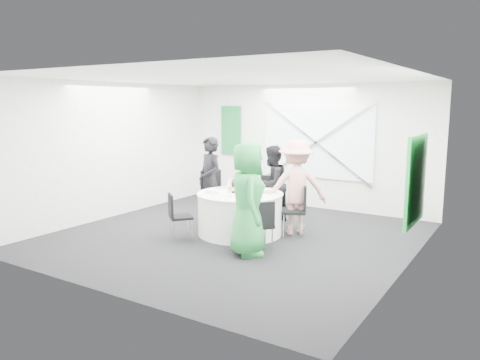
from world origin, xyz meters
The scene contains 50 objects.
floor centered at (0.00, 0.00, 0.00)m, with size 6.00×6.00×0.00m, color black.
ceiling centered at (0.00, 0.00, 2.80)m, with size 6.00×6.00×0.00m, color white.
wall_back centered at (0.00, 3.00, 1.40)m, with size 6.00×6.00×0.00m, color silver.
wall_front centered at (0.00, -3.00, 1.40)m, with size 6.00×6.00×0.00m, color silver.
wall_left centered at (-3.00, 0.00, 1.40)m, with size 6.00×6.00×0.00m, color silver.
wall_right centered at (3.00, 0.00, 1.40)m, with size 6.00×6.00×0.00m, color silver.
window_panel centered at (0.30, 2.96, 1.50)m, with size 2.60×0.03×1.60m, color silver.
window_brace_a centered at (0.30, 2.92, 1.50)m, with size 0.05×0.05×3.16m, color silver.
window_brace_b centered at (0.30, 2.92, 1.50)m, with size 0.05×0.05×3.16m, color silver.
green_banner centered at (-2.00, 2.95, 1.70)m, with size 0.55×0.04×1.20m, color #166F38.
green_sign centered at (2.94, 0.60, 1.20)m, with size 0.05×1.20×1.40m, color #1A8F36.
banquet_table centered at (0.00, 0.20, 0.38)m, with size 1.56×1.56×0.76m.
chair_back centered at (-0.01, 1.24, 0.54)m, with size 0.43×0.44×0.93m.
chair_back_left centered at (-0.93, 0.69, 0.61)m, with size 0.64×0.63×1.03m.
chair_back_right centered at (0.94, 0.67, 0.54)m, with size 0.56×0.56×0.92m.
chair_front_right centered at (0.83, -0.46, 0.48)m, with size 0.53×0.53×0.82m.
chair_front_left centered at (-0.74, -0.69, 0.47)m, with size 0.52×0.52×0.82m.
person_man_back_left centered at (-0.95, 0.59, 0.86)m, with size 0.63×0.41×1.72m, color black.
person_man_back centered at (0.09, 1.24, 0.77)m, with size 0.75×0.41×1.55m, color black.
person_woman_pink centered at (0.85, 0.76, 0.87)m, with size 1.12×0.52×1.73m, color pink.
person_woman_green centered at (0.72, -0.72, 0.89)m, with size 0.87×0.57×1.79m, color green.
plate_back centered at (-0.05, 0.78, 0.77)m, with size 0.27×0.27×0.01m.
plate_back_left centered at (-0.52, 0.43, 0.77)m, with size 0.29×0.29×0.01m.
plate_back_right centered at (0.43, 0.47, 0.78)m, with size 0.24×0.24×0.04m.
plate_front_right centered at (0.44, -0.08, 0.78)m, with size 0.26×0.26×0.04m.
plate_front_left centered at (-0.42, -0.08, 0.77)m, with size 0.24×0.24×0.01m.
napkin centered at (-0.46, -0.10, 0.80)m, with size 0.18×0.12×0.05m, color white.
beer_bottle_a centered at (-0.05, 0.30, 0.86)m, with size 0.06×0.06×0.25m.
beer_bottle_b centered at (0.04, 0.31, 0.87)m, with size 0.06×0.06×0.28m.
beer_bottle_c centered at (0.14, 0.22, 0.87)m, with size 0.06×0.06×0.27m.
beer_bottle_d centered at (-0.11, 0.14, 0.85)m, with size 0.06×0.06×0.25m.
green_water_bottle centered at (0.24, 0.27, 0.89)m, with size 0.08×0.08×0.33m.
clear_water_bottle centered at (-0.17, 0.10, 0.87)m, with size 0.08×0.08×0.29m.
wine_glass_a centered at (0.26, 0.54, 0.88)m, with size 0.07×0.07×0.17m.
wine_glass_b centered at (0.02, -0.14, 0.88)m, with size 0.07×0.07×0.17m.
wine_glass_c centered at (0.40, 0.26, 0.88)m, with size 0.07×0.07×0.17m.
wine_glass_d centered at (0.12, -0.11, 0.88)m, with size 0.07×0.07×0.17m.
wine_glass_e centered at (0.26, -0.13, 0.88)m, with size 0.07×0.07×0.17m.
wine_glass_f centered at (0.31, 0.05, 0.88)m, with size 0.07×0.07×0.17m.
wine_glass_g centered at (0.04, 0.55, 0.88)m, with size 0.07×0.07×0.17m.
fork_a centered at (0.32, -0.28, 0.76)m, with size 0.01×0.15×0.01m, color silver.
knife_a centered at (0.54, -0.01, 0.76)m, with size 0.01×0.15×0.01m, color silver.
fork_b centered at (0.16, 0.75, 0.76)m, with size 0.01×0.15×0.01m, color silver.
knife_b centered at (-0.14, 0.76, 0.76)m, with size 0.01×0.15×0.01m, color silver.
fork_c centered at (0.56, 0.34, 0.76)m, with size 0.01×0.15×0.01m, color silver.
knife_c centered at (0.36, 0.65, 0.76)m, with size 0.01×0.15×0.01m, color silver.
fork_d centered at (-0.55, 0.03, 0.76)m, with size 0.01×0.15×0.01m, color silver.
knife_d centered at (-0.26, -0.31, 0.76)m, with size 0.01×0.15×0.01m, color silver.
fork_e centered at (-0.39, 0.62, 0.76)m, with size 0.01×0.15×0.01m, color silver.
knife_e centered at (-0.56, 0.33, 0.76)m, with size 0.01×0.15×0.01m, color silver.
Camera 1 is at (4.42, -6.82, 2.36)m, focal length 35.00 mm.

